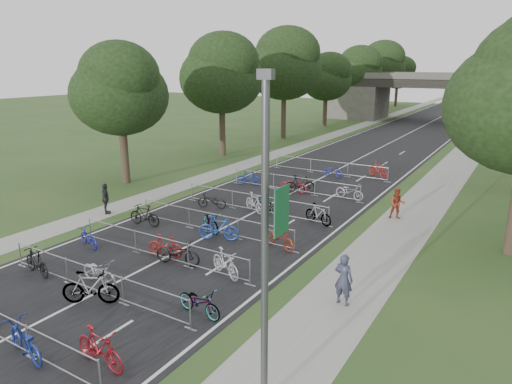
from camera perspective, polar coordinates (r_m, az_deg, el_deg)
ground at (r=16.85m, az=-29.27°, el=-16.01°), size 200.00×200.00×0.00m
road at (r=58.51m, az=18.23°, el=6.81°), size 11.00×140.00×0.01m
sidewalk_right at (r=57.24m, az=26.04°, el=5.82°), size 3.00×140.00×0.01m
sidewalk_left at (r=60.64m, az=11.29°, el=7.58°), size 2.00×140.00×0.01m
lane_markings at (r=58.51m, az=18.23°, el=6.80°), size 0.12×140.00×0.00m
overpass_bridge at (r=72.76m, az=21.34°, el=10.94°), size 31.00×8.00×7.05m
lamppost at (r=10.50m, az=1.26°, el=-6.81°), size 0.61×0.65×8.21m
tree_left_0 at (r=33.26m, az=-16.67°, el=11.97°), size 6.72×6.72×10.25m
tree_left_1 at (r=42.23m, az=-4.30°, el=14.34°), size 7.56×7.56×11.53m
tree_left_2 at (r=52.44m, az=3.62°, el=15.51°), size 8.40×8.40×12.81m
tree_left_3 at (r=63.32m, az=8.85°, el=13.92°), size 6.72×6.72×10.25m
tree_left_4 at (r=74.50m, az=12.59°, el=14.61°), size 7.56×7.56×11.53m
tree_left_5 at (r=85.91m, az=15.36°, el=15.08°), size 8.40×8.40×12.81m
tree_left_6 at (r=97.49m, az=17.37°, el=13.99°), size 6.72×6.72×10.25m
barrier_row_1 at (r=18.28m, az=-19.63°, el=-10.37°), size 9.70×0.08×1.10m
barrier_row_2 at (r=20.47m, az=-11.82°, el=-6.89°), size 9.70×0.08×1.10m
barrier_row_3 at (r=23.17m, az=-5.41°, el=-3.90°), size 9.70×0.08×1.10m
barrier_row_4 at (r=26.30m, az=-0.20°, el=-1.42°), size 9.70×0.08×1.10m
barrier_row_5 at (r=30.51m, az=4.73°, el=0.95°), size 9.70×0.08×1.10m
barrier_row_6 at (r=35.83m, az=9.08°, el=3.03°), size 9.70×0.08×1.10m
bike_2 at (r=15.46m, az=-26.96°, el=-16.27°), size 2.19×1.11×1.10m
bike_3 at (r=14.24m, az=-18.97°, el=-17.99°), size 2.02×0.68×1.19m
bike_4 at (r=20.69m, az=-25.75°, el=-7.90°), size 1.94×0.82×1.13m
bike_5 at (r=18.97m, az=-18.99°, el=-9.42°), size 2.02×0.83×1.03m
bike_6 at (r=17.58m, az=-19.99°, el=-11.20°), size 2.09×1.54×1.25m
bike_7 at (r=16.06m, az=-7.09°, el=-13.50°), size 1.94×0.85×0.99m
bike_8 at (r=22.85m, az=-20.22°, el=-5.40°), size 1.80×1.02×0.89m
bike_9 at (r=20.79m, az=-11.28°, el=-6.59°), size 1.78×0.83×1.03m
bike_10 at (r=19.88m, az=-9.75°, el=-7.50°), size 2.16×1.16×1.08m
bike_11 at (r=18.60m, az=-3.85°, el=-8.87°), size 1.96×1.24×1.15m
bike_12 at (r=24.85m, az=-13.77°, el=-2.85°), size 1.97×0.73×1.16m
bike_13 at (r=23.53m, az=-5.64°, el=-3.67°), size 2.02×1.62×1.03m
bike_14 at (r=22.25m, az=-4.71°, el=-4.55°), size 2.10×1.22×1.22m
bike_15 at (r=21.35m, az=2.97°, el=-5.68°), size 2.07×1.35×1.03m
bike_16 at (r=27.15m, az=-5.55°, el=-1.13°), size 1.86×1.08×0.92m
bike_17 at (r=26.36m, az=-0.24°, el=-1.35°), size 1.89×1.35×1.12m
bike_18 at (r=26.00m, az=1.34°, el=-1.79°), size 1.87×0.87×0.94m
bike_19 at (r=24.62m, az=7.78°, el=-2.77°), size 1.90×1.08×1.10m
bike_20 at (r=32.26m, az=-0.91°, el=1.79°), size 1.82×0.84×1.05m
bike_21 at (r=30.56m, az=4.68°, el=0.90°), size 1.97×0.79×1.01m
bike_22 at (r=30.35m, az=5.49°, el=0.98°), size 2.03×1.53×1.21m
bike_23 at (r=29.43m, az=11.61°, el=0.07°), size 2.08×1.07×1.04m
bike_26 at (r=35.01m, az=9.61°, el=2.58°), size 1.88×1.05×0.94m
bike_27 at (r=35.64m, az=15.00°, el=2.71°), size 1.99×1.51×1.19m
pedestrian_a at (r=16.69m, az=10.89°, el=-10.70°), size 0.73×0.51×1.91m
pedestrian_b at (r=26.28m, az=17.23°, el=-1.42°), size 1.02×0.91×1.74m
pedestrian_c at (r=27.30m, az=-18.29°, el=-0.83°), size 1.08×1.02×1.79m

